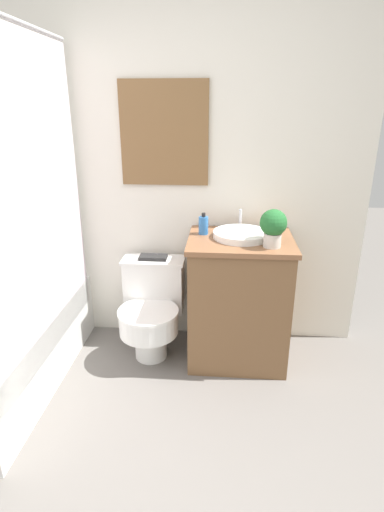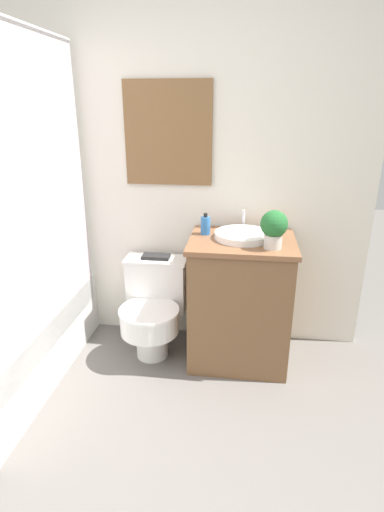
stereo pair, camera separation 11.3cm
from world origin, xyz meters
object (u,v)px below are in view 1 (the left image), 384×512
Objects in this scene: potted_plant at (273,226)px; toilet at (152,307)px; soap_bottle at (203,225)px; sink at (241,234)px; book_on_tank at (153,257)px.

toilet is at bearing 168.78° from potted_plant.
soap_bottle is (0.34, 0.06, 0.56)m from toilet.
sink is at bearing 137.63° from potted_plant.
sink is (0.58, 0.01, 0.52)m from toilet.
sink is 0.24m from soap_bottle.
soap_bottle is 0.74× the size of book_on_tank.
soap_bottle is at bearing -10.07° from book_on_tank.
soap_bottle is at bearing 10.72° from toilet.
potted_plant reaches higher than soap_bottle.
potted_plant is 0.86m from book_on_tank.
sink is at bearing -11.37° from book_on_tank.
sink reaches higher than book_on_tank.
soap_bottle is (-0.24, 0.06, 0.04)m from sink.
potted_plant is at bearing -11.22° from toilet.
book_on_tank is at bearing 90.00° from toilet.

